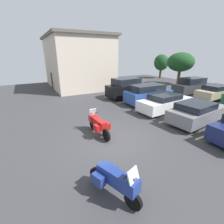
{
  "coord_description": "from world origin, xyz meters",
  "views": [
    {
      "loc": [
        6.92,
        -3.87,
        4.4
      ],
      "look_at": [
        -1.09,
        0.8,
        1.09
      ],
      "focal_mm": 26.0,
      "sensor_mm": 36.0,
      "label": 1
    }
  ],
  "objects_px": {
    "car_black": "(127,88)",
    "car_far_charcoal": "(192,86)",
    "motorcycle_touring": "(98,124)",
    "car_grey": "(197,112)",
    "motorcycle_second": "(115,180)",
    "car_white": "(165,103)",
    "car_far_champagne": "(216,92)",
    "car_blue": "(148,94)"
  },
  "relations": [
    {
      "from": "car_grey",
      "to": "car_far_champagne",
      "type": "xyz_separation_m",
      "value": [
        -2.89,
        7.55,
        -0.01
      ]
    },
    {
      "from": "motorcycle_second",
      "to": "car_far_charcoal",
      "type": "xyz_separation_m",
      "value": [
        -8.05,
        15.4,
        0.26
      ]
    },
    {
      "from": "car_blue",
      "to": "car_grey",
      "type": "bearing_deg",
      "value": -3.09
    },
    {
      "from": "car_white",
      "to": "car_far_champagne",
      "type": "relative_size",
      "value": 1.02
    },
    {
      "from": "motorcycle_second",
      "to": "motorcycle_touring",
      "type": "bearing_deg",
      "value": 161.29
    },
    {
      "from": "motorcycle_touring",
      "to": "car_far_charcoal",
      "type": "relative_size",
      "value": 0.48
    },
    {
      "from": "car_black",
      "to": "car_grey",
      "type": "bearing_deg",
      "value": 0.49
    },
    {
      "from": "car_white",
      "to": "motorcycle_touring",
      "type": "bearing_deg",
      "value": -81.22
    },
    {
      "from": "motorcycle_second",
      "to": "car_far_charcoal",
      "type": "bearing_deg",
      "value": 117.6
    },
    {
      "from": "car_far_champagne",
      "to": "car_blue",
      "type": "bearing_deg",
      "value": -107.53
    },
    {
      "from": "car_far_champagne",
      "to": "car_black",
      "type": "bearing_deg",
      "value": -123.8
    },
    {
      "from": "car_grey",
      "to": "motorcycle_touring",
      "type": "bearing_deg",
      "value": -105.25
    },
    {
      "from": "car_grey",
      "to": "motorcycle_second",
      "type": "bearing_deg",
      "value": -72.82
    },
    {
      "from": "car_black",
      "to": "car_far_charcoal",
      "type": "relative_size",
      "value": 0.96
    },
    {
      "from": "car_white",
      "to": "car_grey",
      "type": "xyz_separation_m",
      "value": [
        2.77,
        0.06,
        0.02
      ]
    },
    {
      "from": "car_black",
      "to": "car_far_charcoal",
      "type": "distance_m",
      "value": 7.91
    },
    {
      "from": "car_far_charcoal",
      "to": "car_blue",
      "type": "bearing_deg",
      "value": -86.72
    },
    {
      "from": "car_grey",
      "to": "car_far_charcoal",
      "type": "distance_m",
      "value": 9.33
    },
    {
      "from": "car_white",
      "to": "car_far_charcoal",
      "type": "relative_size",
      "value": 0.97
    },
    {
      "from": "car_blue",
      "to": "car_far_champagne",
      "type": "bearing_deg",
      "value": 72.47
    },
    {
      "from": "motorcycle_second",
      "to": "car_blue",
      "type": "xyz_separation_m",
      "value": [
        -7.64,
        8.21,
        0.26
      ]
    },
    {
      "from": "car_white",
      "to": "car_far_charcoal",
      "type": "xyz_separation_m",
      "value": [
        -2.83,
        7.52,
        0.2
      ]
    },
    {
      "from": "car_blue",
      "to": "car_grey",
      "type": "relative_size",
      "value": 0.96
    },
    {
      "from": "motorcycle_touring",
      "to": "car_grey",
      "type": "relative_size",
      "value": 0.51
    },
    {
      "from": "car_blue",
      "to": "car_white",
      "type": "height_order",
      "value": "car_blue"
    },
    {
      "from": "motorcycle_second",
      "to": "car_white",
      "type": "height_order",
      "value": "car_white"
    },
    {
      "from": "car_white",
      "to": "car_grey",
      "type": "relative_size",
      "value": 1.03
    },
    {
      "from": "motorcycle_touring",
      "to": "car_black",
      "type": "height_order",
      "value": "car_black"
    },
    {
      "from": "motorcycle_touring",
      "to": "car_white",
      "type": "xyz_separation_m",
      "value": [
        -0.99,
        6.44,
        0.07
      ]
    },
    {
      "from": "motorcycle_second",
      "to": "car_black",
      "type": "xyz_separation_m",
      "value": [
        -10.44,
        7.86,
        0.36
      ]
    },
    {
      "from": "motorcycle_touring",
      "to": "car_far_charcoal",
      "type": "height_order",
      "value": "car_far_charcoal"
    },
    {
      "from": "motorcycle_touring",
      "to": "car_grey",
      "type": "distance_m",
      "value": 6.74
    },
    {
      "from": "motorcycle_touring",
      "to": "motorcycle_second",
      "type": "relative_size",
      "value": 1.12
    },
    {
      "from": "motorcycle_second",
      "to": "car_grey",
      "type": "xyz_separation_m",
      "value": [
        -2.45,
        7.93,
        0.08
      ]
    },
    {
      "from": "motorcycle_second",
      "to": "car_far_champagne",
      "type": "distance_m",
      "value": 16.37
    },
    {
      "from": "car_grey",
      "to": "car_blue",
      "type": "bearing_deg",
      "value": 176.91
    },
    {
      "from": "car_far_charcoal",
      "to": "motorcycle_second",
      "type": "bearing_deg",
      "value": -62.4
    },
    {
      "from": "car_far_charcoal",
      "to": "car_far_champagne",
      "type": "relative_size",
      "value": 1.05
    },
    {
      "from": "car_far_charcoal",
      "to": "car_far_champagne",
      "type": "bearing_deg",
      "value": 1.67
    },
    {
      "from": "car_grey",
      "to": "car_white",
      "type": "bearing_deg",
      "value": -178.8
    },
    {
      "from": "car_black",
      "to": "car_grey",
      "type": "xyz_separation_m",
      "value": [
        7.99,
        0.07,
        -0.28
      ]
    },
    {
      "from": "motorcycle_touring",
      "to": "car_black",
      "type": "bearing_deg",
      "value": 134.01
    }
  ]
}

